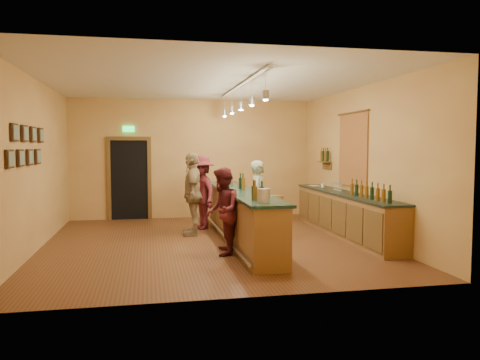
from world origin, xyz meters
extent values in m
plane|color=#542A18|center=(0.00, 0.00, 0.00)|extent=(7.00, 7.00, 0.00)
cube|color=silver|center=(0.00, 0.00, 3.20)|extent=(6.50, 7.00, 0.02)
cube|color=#B87945|center=(0.00, 3.50, 1.60)|extent=(6.50, 0.02, 3.20)
cube|color=#B87945|center=(0.00, -3.50, 1.60)|extent=(6.50, 0.02, 3.20)
cube|color=#B87945|center=(-3.25, 0.00, 1.60)|extent=(0.02, 7.00, 3.20)
cube|color=#B87945|center=(3.25, 0.00, 1.60)|extent=(0.02, 7.00, 3.20)
cube|color=black|center=(-1.70, 3.48, 1.05)|extent=(0.95, 0.06, 2.10)
cube|color=#543B19|center=(-2.22, 3.46, 1.05)|extent=(0.10, 0.08, 2.10)
cube|color=#543B19|center=(-1.18, 3.46, 1.05)|extent=(0.10, 0.08, 2.10)
cube|color=#543B19|center=(-1.70, 3.46, 2.15)|extent=(1.15, 0.08, 0.10)
cube|color=#19E54C|center=(-1.70, 3.45, 2.40)|extent=(0.30, 0.04, 0.15)
cube|color=maroon|center=(3.23, 0.40, 1.85)|extent=(0.03, 1.40, 1.60)
cube|color=#543B19|center=(3.16, 1.90, 1.55)|extent=(0.16, 0.55, 0.03)
cube|color=#543B19|center=(3.23, 1.90, 1.45)|extent=(0.03, 0.55, 0.18)
cube|color=brown|center=(2.97, 0.20, 0.45)|extent=(0.55, 4.50, 0.90)
cube|color=black|center=(2.97, 0.20, 0.92)|extent=(0.60, 4.55, 0.04)
cylinder|color=silver|center=(2.97, 1.50, 0.99)|extent=(0.09, 0.09, 0.09)
cube|color=silver|center=(2.94, 2.00, 0.95)|extent=(0.22, 0.30, 0.01)
cube|color=brown|center=(0.63, 0.00, 0.50)|extent=(0.60, 5.00, 1.00)
cube|color=#132D24|center=(0.63, 0.00, 1.02)|extent=(0.70, 5.10, 0.05)
cylinder|color=silver|center=(0.27, 0.00, 0.15)|extent=(0.05, 5.00, 0.05)
cylinder|color=silver|center=(0.58, -2.10, 1.16)|extent=(0.20, 0.20, 0.22)
cylinder|color=silver|center=(0.58, 1.20, 1.16)|extent=(0.20, 0.20, 0.22)
cube|color=silver|center=(0.63, 0.00, 3.14)|extent=(0.06, 4.60, 0.05)
cylinder|color=silver|center=(0.63, -2.00, 2.95)|extent=(0.01, 0.01, 0.35)
cylinder|color=#A5A5AD|center=(0.63, -2.00, 2.75)|extent=(0.11, 0.11, 0.14)
cylinder|color=#FFEABF|center=(0.63, -2.00, 2.67)|extent=(0.08, 0.08, 0.02)
cylinder|color=silver|center=(0.63, -1.00, 2.95)|extent=(0.01, 0.01, 0.35)
cylinder|color=#A5A5AD|center=(0.63, -1.00, 2.75)|extent=(0.11, 0.11, 0.14)
cylinder|color=#FFEABF|center=(0.63, -1.00, 2.67)|extent=(0.08, 0.08, 0.02)
cylinder|color=silver|center=(0.63, 0.00, 2.95)|extent=(0.01, 0.01, 0.35)
cylinder|color=#A5A5AD|center=(0.63, 0.00, 2.75)|extent=(0.11, 0.11, 0.14)
cylinder|color=#FFEABF|center=(0.63, 0.00, 2.67)|extent=(0.08, 0.08, 0.02)
cylinder|color=silver|center=(0.63, 1.00, 2.95)|extent=(0.01, 0.01, 0.35)
cylinder|color=#A5A5AD|center=(0.63, 1.00, 2.75)|extent=(0.11, 0.11, 0.14)
cylinder|color=#FFEABF|center=(0.63, 1.00, 2.67)|extent=(0.08, 0.08, 0.02)
cylinder|color=silver|center=(0.63, 2.00, 2.95)|extent=(0.01, 0.01, 0.35)
cylinder|color=#A5A5AD|center=(0.63, 2.00, 2.75)|extent=(0.11, 0.11, 0.14)
cylinder|color=#FFEABF|center=(0.63, 2.00, 2.67)|extent=(0.08, 0.08, 0.02)
imported|color=gray|center=(1.19, 0.71, 0.81)|extent=(0.60, 0.70, 1.63)
imported|color=#59191E|center=(0.08, -1.06, 0.78)|extent=(0.71, 0.85, 1.56)
imported|color=#997A51|center=(-0.26, 0.93, 0.90)|extent=(0.55, 1.10, 1.81)
imported|color=#59191E|center=(-0.01, 1.65, 0.87)|extent=(0.99, 1.27, 1.74)
cylinder|color=#A36F49|center=(2.00, 2.20, 0.68)|extent=(0.34, 0.34, 0.04)
cylinder|color=#A36F49|center=(2.13, 2.20, 0.33)|extent=(0.04, 0.04, 0.66)
cylinder|color=#A36F49|center=(1.94, 2.31, 0.33)|extent=(0.04, 0.04, 0.66)
cylinder|color=#A36F49|center=(1.94, 2.09, 0.33)|extent=(0.04, 0.04, 0.66)
camera|label=1|loc=(-1.22, -9.24, 1.93)|focal=35.00mm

